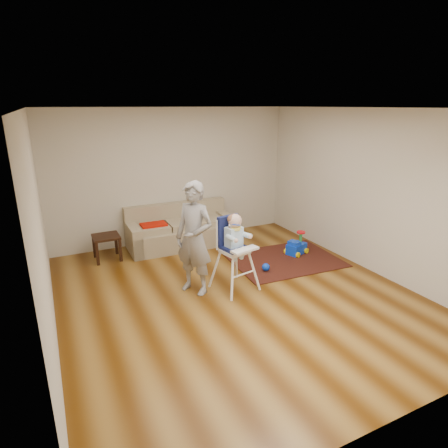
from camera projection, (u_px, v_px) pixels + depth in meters
name	position (u px, v px, depth m)	size (l,w,h in m)	color
ground	(236.00, 294.00, 5.68)	(5.50, 5.50, 0.00)	#4F2A07
room_envelope	(220.00, 166.00, 5.56)	(5.04, 5.52, 2.72)	beige
sofa	(181.00, 226.00, 7.51)	(2.14, 0.91, 0.82)	#9B8E6D
side_table	(107.00, 247.00, 6.88)	(0.46, 0.46, 0.46)	black
area_rug	(285.00, 260.00, 6.91)	(1.93, 1.44, 0.02)	black
ride_on_toy	(297.00, 243.00, 7.12)	(0.38, 0.27, 0.42)	blue
toy_ball	(266.00, 267.00, 6.41)	(0.13, 0.13, 0.13)	blue
high_chair	(235.00, 253.00, 5.68)	(0.66, 0.66, 1.22)	white
adult	(194.00, 239.00, 5.52)	(0.62, 0.41, 1.71)	gray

